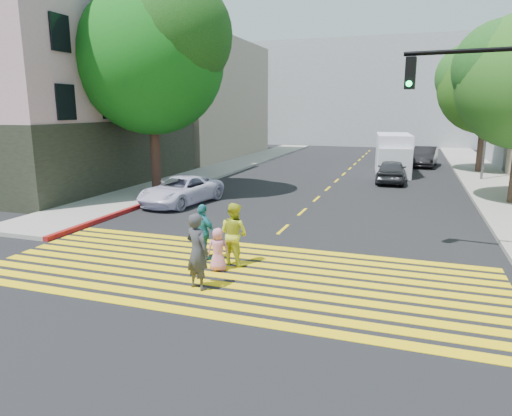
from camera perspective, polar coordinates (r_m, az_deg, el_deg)
The scene contains 21 objects.
ground at distance 10.99m, azimuth -5.15°, elevation -10.33°, with size 120.00×120.00×0.00m, color black.
sidewalk_left at distance 33.98m, azimuth -3.21°, elevation 5.25°, with size 3.00×40.00×0.15m, color gray.
sidewalk_right at distance 24.97m, azimuth 28.53°, elevation 1.22°, with size 3.00×60.00×0.15m, color gray.
curb_red at distance 19.30m, azimuth -16.74°, elevation -0.63°, with size 0.20×8.00×0.16m, color maroon.
crosswalk at distance 12.08m, azimuth -2.68°, elevation -8.13°, with size 13.40×5.30×0.01m.
lane_line at distance 32.30m, azimuth 11.30°, elevation 4.54°, with size 0.12×34.40×0.01m.
building_left_pink at distance 29.31m, azimuth -25.23°, elevation 11.84°, with size 12.10×14.10×11.00m.
building_left_tan at distance 42.37m, azimuth -9.84°, elevation 13.16°, with size 12.00×16.00×10.00m, color tan.
backdrop_block at distance 57.43m, azimuth 15.13°, elevation 13.64°, with size 30.00×8.00×12.00m, color gray.
tree_left at distance 23.55m, azimuth -12.80°, elevation 18.49°, with size 9.28×8.96×10.21m.
tree_right_far at distance 33.80m, azimuth 27.15°, elevation 13.99°, with size 7.92×7.60×8.88m.
pedestrian_man at distance 10.88m, azimuth -7.35°, elevation -5.42°, with size 0.68×0.44×1.86m, color #343438.
pedestrian_woman at distance 12.53m, azimuth -2.79°, elevation -3.24°, with size 0.84×0.66×1.74m, color gold.
pedestrian_child at distance 12.13m, azimuth -4.78°, elevation -5.19°, with size 0.57×0.37×1.17m, color #CA728B.
pedestrian_extra at distance 12.94m, azimuth -6.66°, elevation -3.06°, with size 0.95×0.40×1.62m, color teal.
white_sedan at distance 20.87m, azimuth -9.35°, elevation 2.19°, with size 2.06×4.47×1.24m, color silver.
dark_car_near at distance 27.74m, azimuth 16.56°, elevation 4.45°, with size 1.61×4.01×1.37m, color #25262A.
silver_car at distance 41.27m, azimuth 17.80°, elevation 6.72°, with size 1.80×4.42×1.28m, color #959BA9.
dark_car_parked at distance 36.56m, azimuth 20.32°, elevation 6.05°, with size 1.56×4.48×1.48m, color black.
white_van at distance 31.50m, azimuth 16.76°, elevation 6.33°, with size 2.59×5.70×2.61m.
street_lamp at distance 29.96m, azimuth 26.83°, elevation 11.89°, with size 1.85×0.28×8.17m.
Camera 1 is at (4.19, -9.25, 4.21)m, focal length 32.00 mm.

